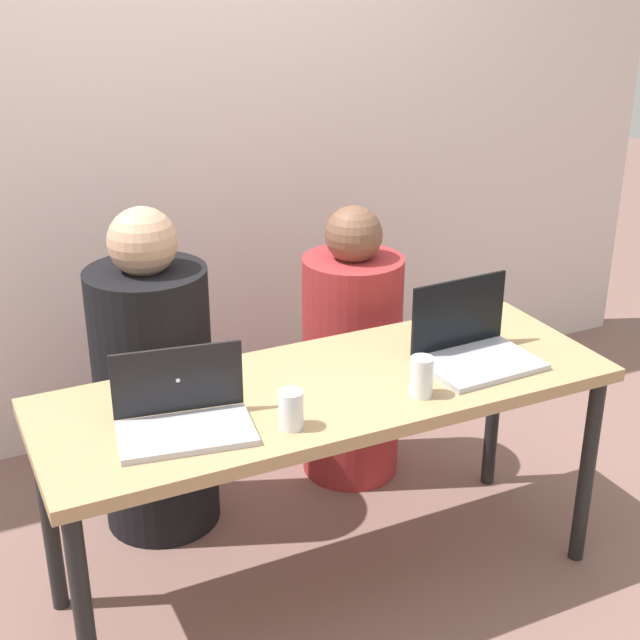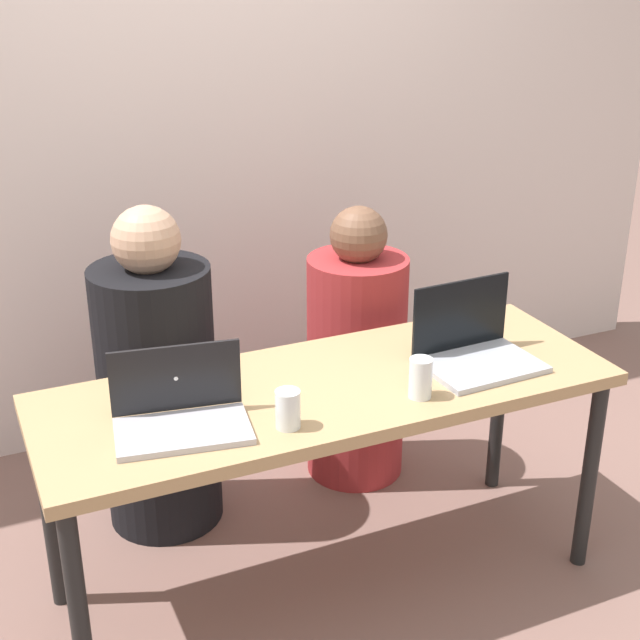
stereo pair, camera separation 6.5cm
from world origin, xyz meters
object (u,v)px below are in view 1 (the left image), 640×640
Objects in this scene: person_on_left at (155,390)px; water_glass_left at (291,412)px; laptop_front_left at (183,414)px; person_on_right at (352,359)px; water_glass_right at (421,379)px; laptop_front_right at (473,345)px.

water_glass_left is at bearing 93.01° from person_on_left.
person_on_left is 3.00× the size of laptop_front_left.
person_on_right reaches higher than water_glass_right.
person_on_left is 0.99m from water_glass_right.
person_on_right is at bearing 46.59° from laptop_front_left.
laptop_front_right reaches higher than water_glass_left.
person_on_left reaches higher than person_on_right.
laptop_front_right reaches higher than water_glass_right.
laptop_front_right is (0.09, -0.62, 0.30)m from person_on_right.
person_on_right is 1.00m from water_glass_left.
laptop_front_left is 0.29m from water_glass_left.
person_on_left reaches higher than water_glass_right.
person_on_right is 0.83m from water_glass_right.
laptop_front_left is 3.57× the size of water_glass_left.
laptop_front_left is at bearing 156.67° from water_glass_left.
water_glass_left is at bearing 40.84° from person_on_right.
laptop_front_right is 0.68m from water_glass_left.
person_on_right is 1.10m from laptop_front_left.
person_on_right is 0.70m from laptop_front_right.
water_glass_left is (-0.58, -0.76, 0.29)m from person_on_right.
person_on_left reaches higher than laptop_front_left.
person_on_right is at bearing 170.01° from person_on_left.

